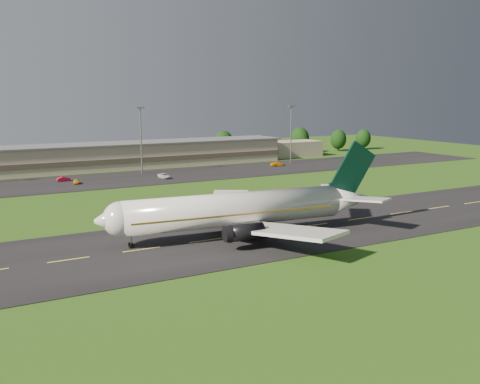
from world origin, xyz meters
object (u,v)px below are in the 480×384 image
service_vehicle_d (278,164)px  service_vehicle_a (76,182)px  terminal (130,155)px  light_mast_centre (141,132)px  service_vehicle_c (164,176)px  airliner (239,210)px  light_mast_east (291,127)px  service_vehicle_b (64,179)px

service_vehicle_d → service_vehicle_a: bearing=103.4°
terminal → light_mast_centre: bearing=-95.0°
terminal → service_vehicle_c: bearing=-88.2°
terminal → service_vehicle_d: 49.65m
terminal → service_vehicle_d: size_ratio=29.35×
service_vehicle_a → light_mast_centre: bearing=34.5°
airliner → light_mast_east: 103.34m
light_mast_east → service_vehicle_c: (-52.71, -12.82, -11.94)m
airliner → light_mast_centre: (9.80, 80.09, 8.08)m
light_mast_east → service_vehicle_b: bearing=-176.8°
airliner → service_vehicle_b: size_ratio=13.85×
terminal → light_mast_centre: light_mast_centre is taller
airliner → service_vehicle_a: (-12.38, 69.32, -3.96)m
service_vehicle_d → terminal: bearing=73.0°
service_vehicle_b → light_mast_centre: bearing=-81.8°
service_vehicle_a → service_vehicle_c: 24.56m
terminal → light_mast_east: bearing=-16.8°
service_vehicle_c → service_vehicle_d: size_ratio=1.01×
terminal → light_mast_centre: 18.45m
service_vehicle_b → service_vehicle_d: size_ratio=0.75×
light_mast_east → service_vehicle_d: light_mast_east is taller
terminal → light_mast_east: 56.67m
terminal → service_vehicle_c: terminal is taller
light_mast_east → service_vehicle_b: light_mast_east is taller
terminal → service_vehicle_a: size_ratio=41.01×
light_mast_east → service_vehicle_a: light_mast_east is taller
service_vehicle_b → light_mast_east: bearing=-88.9°
airliner → service_vehicle_a: airliner is taller
service_vehicle_c → service_vehicle_d: bearing=7.9°
light_mast_east → service_vehicle_a: (-77.19, -10.76, -12.04)m
service_vehicle_b → service_vehicle_c: size_ratio=0.74×
airliner → service_vehicle_a: size_ratio=14.50×
service_vehicle_b → service_vehicle_a: bearing=-164.5°
terminal → light_mast_east: light_mast_east is taller
airliner → service_vehicle_d: size_ratio=10.37×
terminal → service_vehicle_d: terminal is taller
service_vehicle_a → service_vehicle_b: 6.70m
light_mast_centre → light_mast_east: size_ratio=1.00×
light_mast_east → service_vehicle_c: 55.55m
terminal → service_vehicle_b: terminal is taller
airliner → terminal: size_ratio=0.35×
airliner → terminal: (11.20, 96.27, -0.67)m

